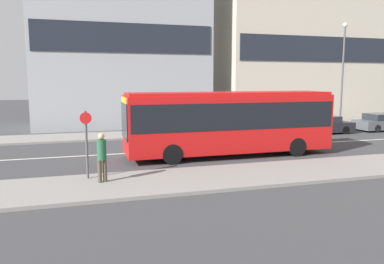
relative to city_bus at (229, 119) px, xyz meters
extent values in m
plane|color=#3A3A3D|center=(-3.06, 2.08, -1.89)|extent=(120.00, 120.00, 0.00)
cube|color=gray|center=(-3.06, -4.17, -1.82)|extent=(44.00, 3.50, 0.13)
cube|color=gray|center=(-3.06, 8.33, -1.82)|extent=(44.00, 3.50, 0.13)
cube|color=silver|center=(-3.06, 2.08, -1.88)|extent=(41.80, 0.16, 0.01)
cube|color=#1E232D|center=(-3.79, 11.55, 5.18)|extent=(13.59, 0.08, 2.20)
cube|color=#1E232D|center=(14.00, 11.55, 4.73)|extent=(16.77, 0.08, 2.20)
cube|color=red|center=(0.01, 0.00, -0.16)|extent=(10.61, 2.46, 2.83)
cube|color=black|center=(0.01, 0.00, 0.26)|extent=(10.40, 2.49, 1.30)
cube|color=red|center=(0.01, 0.00, 1.33)|extent=(10.46, 2.27, 0.14)
cube|color=black|center=(-5.32, 0.00, 0.09)|extent=(0.05, 2.17, 1.70)
cube|color=yellow|center=(-5.32, 0.00, 1.05)|extent=(0.04, 1.72, 0.32)
cylinder|color=black|center=(-3.28, -1.12, -1.41)|extent=(0.96, 0.28, 0.96)
cylinder|color=black|center=(-3.28, 1.12, -1.41)|extent=(0.96, 0.28, 0.96)
cylinder|color=black|center=(3.30, -1.12, -1.41)|extent=(0.96, 0.28, 0.96)
cylinder|color=black|center=(3.30, 1.12, -1.41)|extent=(0.96, 0.28, 0.96)
cube|color=black|center=(9.65, 5.51, -1.40)|extent=(4.34, 1.68, 0.68)
cube|color=#21262B|center=(9.52, 5.51, -0.83)|extent=(2.39, 1.48, 0.46)
cylinder|color=black|center=(11.00, 4.76, -1.59)|extent=(0.60, 0.18, 0.60)
cylinder|color=black|center=(11.00, 6.26, -1.59)|extent=(0.60, 0.18, 0.60)
cylinder|color=black|center=(8.31, 4.76, -1.59)|extent=(0.60, 0.18, 0.60)
cylinder|color=black|center=(8.31, 6.26, -1.59)|extent=(0.60, 0.18, 0.60)
cube|color=#4C5156|center=(15.30, 5.67, -1.40)|extent=(4.66, 1.89, 0.68)
cube|color=#21262B|center=(15.16, 5.67, -0.82)|extent=(2.56, 1.67, 0.49)
cylinder|color=black|center=(13.85, 4.81, -1.59)|extent=(0.60, 0.18, 0.60)
cylinder|color=black|center=(13.85, 6.52, -1.59)|extent=(0.60, 0.18, 0.60)
cylinder|color=#4C4233|center=(-6.70, -3.83, -1.33)|extent=(0.15, 0.15, 0.85)
cylinder|color=#4C4233|center=(-6.50, -3.78, -1.33)|extent=(0.15, 0.15, 0.85)
cylinder|color=#235638|center=(-6.60, -3.80, -0.53)|extent=(0.34, 0.34, 0.74)
sphere|color=tan|center=(-6.60, -3.80, -0.04)|extent=(0.24, 0.24, 0.24)
cylinder|color=#4C4C51|center=(-7.11, -3.09, -0.45)|extent=(0.09, 0.09, 2.61)
cylinder|color=red|center=(-7.11, -3.15, 0.58)|extent=(0.44, 0.03, 0.44)
cylinder|color=#4C4C51|center=(12.26, 6.99, 2.14)|extent=(0.14, 0.14, 7.79)
sphere|color=silver|center=(12.26, 6.99, 6.14)|extent=(0.36, 0.36, 0.36)
camera|label=1|loc=(-7.27, -17.72, 2.02)|focal=35.00mm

